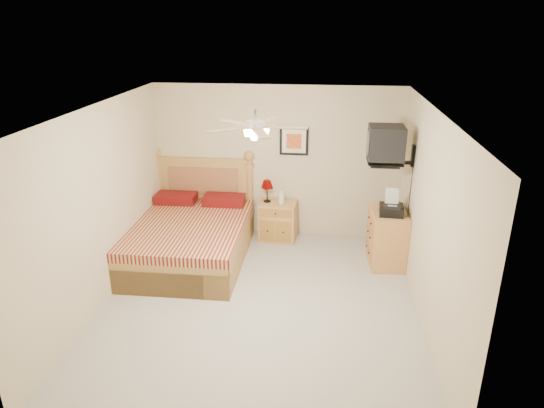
{
  "coord_description": "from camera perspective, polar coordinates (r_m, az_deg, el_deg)",
  "views": [
    {
      "loc": [
        0.74,
        -5.34,
        3.46
      ],
      "look_at": [
        0.06,
        0.9,
        1.04
      ],
      "focal_mm": 32.0,
      "sensor_mm": 36.0,
      "label": 1
    }
  ],
  "objects": [
    {
      "name": "floor",
      "position": [
        6.4,
        -1.44,
        -11.64
      ],
      "size": [
        4.5,
        4.5,
        0.0
      ],
      "primitive_type": "plane",
      "color": "#A39E94",
      "rests_on": "ground"
    },
    {
      "name": "ceiling",
      "position": [
        5.47,
        -1.69,
        10.96
      ],
      "size": [
        4.0,
        4.5,
        0.04
      ],
      "primitive_type": "cube",
      "color": "white",
      "rests_on": "ground"
    },
    {
      "name": "wall_back",
      "position": [
        7.94,
        0.62,
        4.91
      ],
      "size": [
        4.0,
        0.04,
        2.5
      ],
      "primitive_type": "cube",
      "color": "#C5B591",
      "rests_on": "ground"
    },
    {
      "name": "wall_front",
      "position": [
        3.87,
        -6.14,
        -13.92
      ],
      "size": [
        4.0,
        0.04,
        2.5
      ],
      "primitive_type": "cube",
      "color": "#C5B591",
      "rests_on": "ground"
    },
    {
      "name": "wall_left",
      "position": [
        6.39,
        -19.61,
        -0.43
      ],
      "size": [
        0.04,
        4.5,
        2.5
      ],
      "primitive_type": "cube",
      "color": "#C5B591",
      "rests_on": "ground"
    },
    {
      "name": "wall_right",
      "position": [
        5.91,
        18.04,
        -1.98
      ],
      "size": [
        0.04,
        4.5,
        2.5
      ],
      "primitive_type": "cube",
      "color": "#C5B591",
      "rests_on": "ground"
    },
    {
      "name": "bed",
      "position": [
        7.29,
        -10.07,
        -1.34
      ],
      "size": [
        1.7,
        2.23,
        1.44
      ],
      "primitive_type": null,
      "rotation": [
        0.0,
        0.0,
        -0.0
      ],
      "color": "#A06A34",
      "rests_on": "ground"
    },
    {
      "name": "nightstand",
      "position": [
        8.02,
        0.7,
        -1.98
      ],
      "size": [
        0.63,
        0.49,
        0.64
      ],
      "primitive_type": "cube",
      "rotation": [
        0.0,
        0.0,
        -0.08
      ],
      "color": "#B78944",
      "rests_on": "ground"
    },
    {
      "name": "table_lamp",
      "position": [
        7.88,
        -0.58,
        1.55
      ],
      "size": [
        0.21,
        0.21,
        0.37
      ],
      "primitive_type": null,
      "rotation": [
        0.0,
        0.0,
        -0.07
      ],
      "color": "#550402",
      "rests_on": "nightstand"
    },
    {
      "name": "lotion_bottle",
      "position": [
        7.8,
        1.15,
        0.93
      ],
      "size": [
        0.11,
        0.11,
        0.26
      ],
      "primitive_type": "imported",
      "rotation": [
        0.0,
        0.0,
        -0.11
      ],
      "color": "silver",
      "rests_on": "nightstand"
    },
    {
      "name": "framed_picture",
      "position": [
        7.8,
        2.61,
        7.41
      ],
      "size": [
        0.46,
        0.04,
        0.46
      ],
      "primitive_type": "cube",
      "color": "black",
      "rests_on": "wall_back"
    },
    {
      "name": "dresser",
      "position": [
        7.38,
        13.38,
        -3.87
      ],
      "size": [
        0.53,
        0.74,
        0.84
      ],
      "primitive_type": "cube",
      "rotation": [
        0.0,
        0.0,
        0.05
      ],
      "color": "#A86A3E",
      "rests_on": "ground"
    },
    {
      "name": "fax_machine",
      "position": [
        7.05,
        13.94,
        0.13
      ],
      "size": [
        0.36,
        0.37,
        0.35
      ],
      "primitive_type": null,
      "rotation": [
        0.0,
        0.0,
        -0.07
      ],
      "color": "black",
      "rests_on": "dresser"
    },
    {
      "name": "magazine_lower",
      "position": [
        7.44,
        13.23,
        -0.02
      ],
      "size": [
        0.25,
        0.32,
        0.03
      ],
      "primitive_type": "imported",
      "rotation": [
        0.0,
        0.0,
        -0.08
      ],
      "color": "tan",
      "rests_on": "dresser"
    },
    {
      "name": "magazine_upper",
      "position": [
        7.44,
        13.54,
        0.17
      ],
      "size": [
        0.23,
        0.29,
        0.02
      ],
      "primitive_type": "imported",
      "rotation": [
        0.0,
        0.0,
        0.17
      ],
      "color": "tan",
      "rests_on": "magazine_lower"
    },
    {
      "name": "wall_tv",
      "position": [
        6.95,
        14.48,
        6.67
      ],
      "size": [
        0.56,
        0.46,
        0.58
      ],
      "primitive_type": null,
      "color": "black",
      "rests_on": "wall_right"
    },
    {
      "name": "ceiling_fan",
      "position": [
        5.31,
        -1.97,
        9.09
      ],
      "size": [
        1.14,
        1.14,
        0.28
      ],
      "primitive_type": null,
      "color": "silver",
      "rests_on": "ceiling"
    }
  ]
}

